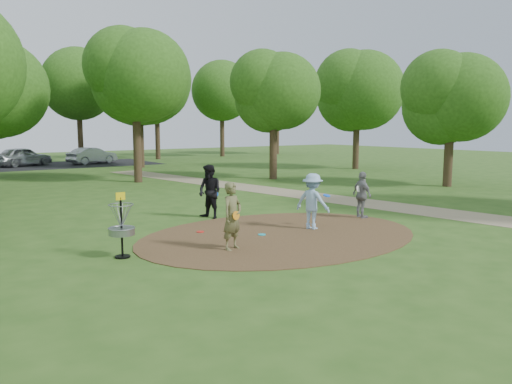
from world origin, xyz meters
TOP-DOWN VIEW (x-y plane):
  - ground at (0.00, 0.00)m, footprint 100.00×100.00m
  - dirt_clearing at (0.00, 0.00)m, footprint 8.40×8.40m
  - footpath at (6.50, 2.00)m, footprint 7.55×39.89m
  - parking_lot at (2.00, 30.00)m, footprint 14.00×8.00m
  - player_observer_with_disc at (-2.01, -0.59)m, footprint 0.71×0.58m
  - player_throwing_with_disc at (1.29, 0.12)m, footprint 1.13×1.22m
  - player_walking_with_disc at (-0.30, 3.41)m, footprint 0.89×1.02m
  - player_waiting_with_disc at (3.82, 0.48)m, footprint 0.57×0.97m
  - disc_ground_cyan at (-0.46, 0.28)m, footprint 0.22×0.22m
  - disc_ground_red at (-1.68, 1.62)m, footprint 0.22×0.22m
  - car_left at (-0.84, 30.47)m, footprint 4.63×3.24m
  - car_right at (4.21, 29.74)m, footprint 4.24×2.62m
  - disc_golf_basket at (-4.50, 0.30)m, footprint 0.63×0.63m
  - tree_ring at (2.15, 9.90)m, footprint 37.21×45.64m

SIDE VIEW (x-z plane):
  - ground at x=0.00m, z-range 0.00..0.00m
  - parking_lot at x=2.00m, z-range 0.00..0.01m
  - footpath at x=6.50m, z-range 0.00..0.01m
  - dirt_clearing at x=0.00m, z-range 0.00..0.02m
  - disc_ground_cyan at x=-0.46m, z-range 0.02..0.04m
  - disc_ground_red at x=-1.68m, z-range 0.02..0.04m
  - car_right at x=4.21m, z-range 0.00..1.32m
  - car_left at x=-0.84m, z-range 0.00..1.46m
  - player_waiting_with_disc at x=3.82m, z-range 0.00..1.56m
  - player_throwing_with_disc at x=1.29m, z-range 0.00..1.67m
  - player_observer_with_disc at x=-2.01m, z-range 0.00..1.69m
  - disc_golf_basket at x=-4.50m, z-range 0.10..1.64m
  - player_walking_with_disc at x=-0.30m, z-range 0.00..1.79m
  - tree_ring at x=2.15m, z-range 0.53..9.97m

